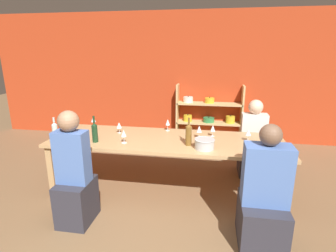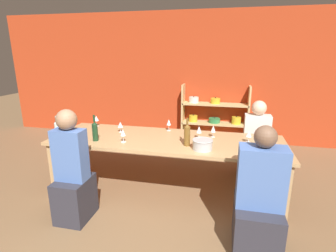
% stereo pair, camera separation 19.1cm
% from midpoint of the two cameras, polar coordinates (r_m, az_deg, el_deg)
% --- Properties ---
extents(wall_back_red, '(8.80, 0.06, 2.70)m').
position_cam_midpoint_polar(wall_back_red, '(5.69, 3.06, 10.45)').
color(wall_back_red, '#B23819').
rests_on(wall_back_red, ground_plane).
extents(shelf_unit, '(1.38, 0.30, 1.23)m').
position_cam_midpoint_polar(shelf_unit, '(5.61, 7.36, 1.50)').
color(shelf_unit, tan).
rests_on(shelf_unit, ground_plane).
extents(dining_table, '(3.06, 0.99, 0.77)m').
position_cam_midpoint_polar(dining_table, '(3.49, -1.84, -3.95)').
color(dining_table, tan).
rests_on(dining_table, ground_plane).
extents(mixing_bowl, '(0.24, 0.24, 0.12)m').
position_cam_midpoint_polar(mixing_bowl, '(3.12, 6.23, -3.83)').
color(mixing_bowl, '#B7BABC').
rests_on(mixing_bowl, dining_table).
extents(wine_bottle_green, '(0.07, 0.07, 0.29)m').
position_cam_midpoint_polar(wine_bottle_green, '(3.79, -24.73, -0.83)').
color(wine_bottle_green, '#B2C6C1').
rests_on(wine_bottle_green, dining_table).
extents(wine_bottle_dark, '(0.07, 0.07, 0.34)m').
position_cam_midpoint_polar(wine_bottle_dark, '(3.47, -17.19, -1.26)').
color(wine_bottle_dark, '#19381E').
rests_on(wine_bottle_dark, dining_table).
extents(wine_bottle_amber, '(0.08, 0.08, 0.35)m').
position_cam_midpoint_polar(wine_bottle_amber, '(3.20, 2.81, -1.80)').
color(wine_bottle_amber, brown).
rests_on(wine_bottle_amber, dining_table).
extents(wine_glass_white_a, '(0.06, 0.06, 0.17)m').
position_cam_midpoint_polar(wine_glass_white_a, '(3.80, -1.51, 0.73)').
color(wine_glass_white_a, white).
rests_on(wine_glass_white_a, dining_table).
extents(wine_glass_red_a, '(0.07, 0.07, 0.16)m').
position_cam_midpoint_polar(wine_glass_red_a, '(3.58, 8.23, -0.57)').
color(wine_glass_red_a, white).
rests_on(wine_glass_red_a, dining_table).
extents(wine_glass_white_b, '(0.07, 0.07, 0.15)m').
position_cam_midpoint_polar(wine_glass_white_b, '(3.52, -19.72, -1.69)').
color(wine_glass_white_b, white).
rests_on(wine_glass_white_b, dining_table).
extents(wine_glass_red_b, '(0.07, 0.07, 0.17)m').
position_cam_midpoint_polar(wine_glass_red_b, '(3.35, -11.24, -1.69)').
color(wine_glass_red_b, white).
rests_on(wine_glass_red_b, dining_table).
extents(wine_glass_red_c, '(0.08, 0.08, 0.15)m').
position_cam_midpoint_polar(wine_glass_red_c, '(3.49, 15.60, -1.46)').
color(wine_glass_red_c, white).
rests_on(wine_glass_red_c, dining_table).
extents(wine_glass_white_c, '(0.07, 0.07, 0.17)m').
position_cam_midpoint_polar(wine_glass_white_c, '(3.48, 5.24, -0.79)').
color(wine_glass_white_c, white).
rests_on(wine_glass_white_c, dining_table).
extents(wine_glass_empty_a, '(0.06, 0.06, 0.17)m').
position_cam_midpoint_polar(wine_glass_empty_a, '(3.65, 19.76, -0.86)').
color(wine_glass_empty_a, white).
rests_on(wine_glass_empty_a, dining_table).
extents(wine_glass_red_d, '(0.07, 0.07, 0.16)m').
position_cam_midpoint_polar(wine_glass_red_d, '(4.16, -17.22, 1.33)').
color(wine_glass_red_d, white).
rests_on(wine_glass_red_d, dining_table).
extents(wine_glass_red_e, '(0.08, 0.08, 0.15)m').
position_cam_midpoint_polar(wine_glass_red_e, '(3.78, -12.03, 0.07)').
color(wine_glass_red_e, white).
rests_on(wine_glass_red_e, dining_table).
extents(person_near_a, '(0.44, 0.55, 1.26)m').
position_cam_midpoint_polar(person_near_a, '(2.80, 18.12, -15.67)').
color(person_near_a, '#2D2D38').
rests_on(person_near_a, ground_plane).
extents(person_far_a, '(0.38, 0.47, 1.20)m').
position_cam_midpoint_polar(person_far_a, '(4.29, 16.63, -4.42)').
color(person_far_a, '#2D2D38').
rests_on(person_far_a, ground_plane).
extents(person_near_b, '(0.35, 0.43, 1.30)m').
position_cam_midpoint_polar(person_near_b, '(3.17, -21.30, -11.17)').
color(person_near_b, '#2D2D38').
rests_on(person_near_b, ground_plane).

